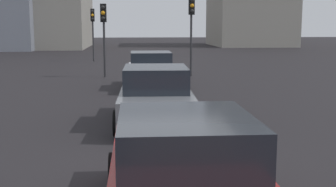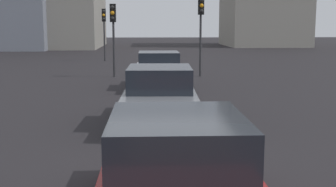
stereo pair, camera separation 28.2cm
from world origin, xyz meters
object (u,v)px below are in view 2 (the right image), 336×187
traffic_light_near_right (113,25)px  traffic_light_near_left (201,19)px  car_grey_second (160,96)px  car_silver_lead (159,71)px  traffic_light_far_left (104,24)px  car_red_third (176,175)px

traffic_light_near_right → traffic_light_near_left: bearing=99.8°
traffic_light_near_right → car_grey_second: bearing=18.3°
car_silver_lead → traffic_light_near_right: (3.97, 2.16, 1.90)m
car_grey_second → traffic_light_far_left: (20.64, 3.32, 1.94)m
car_red_third → traffic_light_near_left: 17.53m
car_silver_lead → car_grey_second: bearing=178.8°
car_red_third → traffic_light_far_left: size_ratio=1.21×
traffic_light_near_right → car_silver_lead: bearing=36.4°
car_silver_lead → traffic_light_near_left: bearing=-28.6°
car_grey_second → car_red_third: size_ratio=0.99×
car_silver_lead → traffic_light_near_left: 5.18m
car_silver_lead → car_red_third: size_ratio=0.91×
car_red_third → traffic_light_near_right: (17.08, 1.99, 1.89)m
traffic_light_far_left → car_red_third: bearing=5.8°
car_silver_lead → traffic_light_near_right: size_ratio=1.12×
car_grey_second → traffic_light_near_left: size_ratio=1.10×
car_grey_second → traffic_light_near_left: traffic_light_near_left is taller
traffic_light_near_left → car_silver_lead: bearing=-34.8°
traffic_light_near_left → traffic_light_far_left: size_ratio=1.08×
car_silver_lead → traffic_light_far_left: bearing=14.5°
car_grey_second → traffic_light_near_right: traffic_light_near_right is taller
car_grey_second → traffic_light_far_left: traffic_light_far_left is taller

